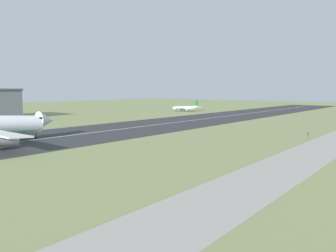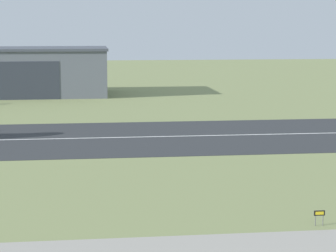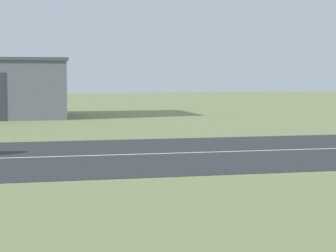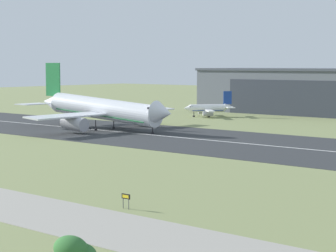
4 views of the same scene
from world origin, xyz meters
TOP-DOWN VIEW (x-y plane):
  - ground_plane at (0.00, 47.98)m, footprint 758.96×758.96m
  - runway_strip at (0.00, 95.95)m, footprint 518.96×45.52m
  - runway_centreline at (0.00, 95.95)m, footprint 467.06×0.70m
  - taxiway_road at (0.00, 20.04)m, footprint 389.22×12.65m
  - runway_sign at (4.63, 28.27)m, footprint 1.39×0.14m

SIDE VIEW (x-z plane):
  - ground_plane at x=0.00m, z-range 0.00..0.00m
  - taxiway_road at x=0.00m, z-range 0.00..0.05m
  - runway_strip at x=0.00m, z-range 0.00..0.06m
  - runway_centreline at x=0.00m, z-range 0.06..0.07m
  - runway_sign at x=4.63m, z-range 0.47..2.39m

